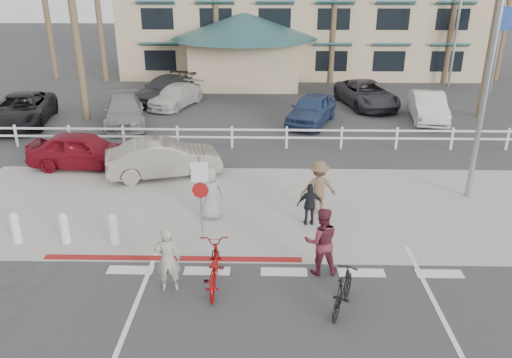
{
  "coord_description": "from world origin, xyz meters",
  "views": [
    {
      "loc": [
        -0.48,
        -10.42,
        7.16
      ],
      "look_at": [
        -0.78,
        3.29,
        1.5
      ],
      "focal_mm": 35.0,
      "sensor_mm": 36.0,
      "label": 1
    }
  ],
  "objects_px": {
    "sign_post": "(201,195)",
    "car_red_compact": "(83,150)",
    "bike_black": "(343,291)",
    "car_white_sedan": "(164,158)",
    "bike_red": "(213,267)"
  },
  "relations": [
    {
      "from": "car_white_sedan",
      "to": "car_red_compact",
      "type": "xyz_separation_m",
      "value": [
        -3.36,
        0.82,
        0.01
      ]
    },
    {
      "from": "sign_post",
      "to": "car_red_compact",
      "type": "relative_size",
      "value": 0.69
    },
    {
      "from": "bike_red",
      "to": "car_red_compact",
      "type": "distance_m",
      "value": 10.01
    },
    {
      "from": "car_white_sedan",
      "to": "car_red_compact",
      "type": "distance_m",
      "value": 3.46
    },
    {
      "from": "bike_red",
      "to": "car_red_compact",
      "type": "height_order",
      "value": "car_red_compact"
    },
    {
      "from": "sign_post",
      "to": "bike_black",
      "type": "distance_m",
      "value": 4.82
    },
    {
      "from": "car_white_sedan",
      "to": "bike_red",
      "type": "bearing_deg",
      "value": -176.68
    },
    {
      "from": "bike_red",
      "to": "car_white_sedan",
      "type": "xyz_separation_m",
      "value": [
        -2.6,
        7.21,
        0.17
      ]
    },
    {
      "from": "bike_red",
      "to": "car_white_sedan",
      "type": "bearing_deg",
      "value": -72.38
    },
    {
      "from": "sign_post",
      "to": "bike_red",
      "type": "height_order",
      "value": "sign_post"
    },
    {
      "from": "bike_black",
      "to": "car_red_compact",
      "type": "bearing_deg",
      "value": -22.0
    },
    {
      "from": "sign_post",
      "to": "car_white_sedan",
      "type": "bearing_deg",
      "value": 112.33
    },
    {
      "from": "sign_post",
      "to": "bike_red",
      "type": "relative_size",
      "value": 1.43
    },
    {
      "from": "sign_post",
      "to": "car_white_sedan",
      "type": "relative_size",
      "value": 0.68
    },
    {
      "from": "sign_post",
      "to": "car_white_sedan",
      "type": "distance_m",
      "value": 5.47
    }
  ]
}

